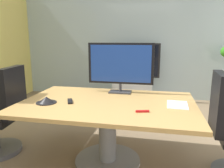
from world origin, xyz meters
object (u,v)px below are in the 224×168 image
Objects in this scene: tv_monitor at (121,65)px; wall_display_unit at (133,81)px; remote_control at (70,101)px; office_chair_left at (2,118)px; conference_phone at (46,100)px; conference_table at (107,117)px.

wall_display_unit is at bearing 92.19° from tv_monitor.
remote_control is at bearing -98.00° from wall_display_unit.
conference_phone is (0.67, -0.11, 0.30)m from office_chair_left.
conference_table is at bearing -11.26° from remote_control.
office_chair_left is at bearing -177.11° from conference_table.
office_chair_left is 0.83× the size of wall_display_unit.
conference_phone is at bearing -138.30° from tv_monitor.
wall_display_unit is (-0.08, 2.20, -0.64)m from tv_monitor.
office_chair_left is at bearing -115.42° from wall_display_unit.
office_chair_left is at bearing 153.93° from remote_control.
remote_control is (0.24, 0.08, -0.02)m from conference_phone.
tv_monitor reaches higher than office_chair_left.
office_chair_left is 1.60m from tv_monitor.
wall_display_unit is 7.71× the size of remote_control.
conference_table is at bearing 86.73° from office_chair_left.
conference_table is 2.66m from wall_display_unit.
conference_phone reaches higher than conference_table.
office_chair_left is 1.30× the size of tv_monitor.
conference_table is 0.71m from tv_monitor.
conference_phone is (-0.63, -2.84, 0.32)m from wall_display_unit.
wall_display_unit is at bearing 148.41° from office_chair_left.
tv_monitor is at bearing 104.55° from office_chair_left.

